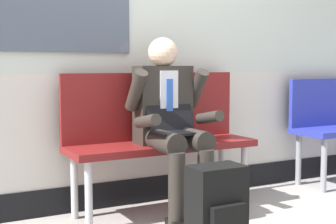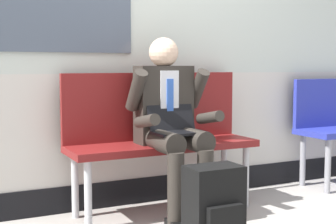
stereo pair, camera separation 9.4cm
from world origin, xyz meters
The scene contains 4 objects.
station_wall centered at (-0.01, 0.79, 1.46)m, with size 5.47×0.16×2.94m.
bench_with_person centered at (0.13, 0.52, 0.59)m, with size 1.39×0.42×1.01m.
person_seated centered at (0.13, 0.31, 0.68)m, with size 0.57×0.70×1.26m.
backpack centered at (0.05, -0.39, 0.24)m, with size 0.31×0.24×0.50m.
Camera 2 is at (-1.41, -2.70, 1.06)m, focal length 52.51 mm.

